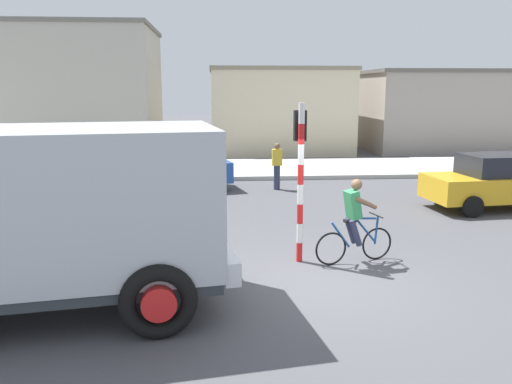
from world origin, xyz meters
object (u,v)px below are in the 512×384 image
Objects in this scene: truck_foreground at (46,210)px; traffic_light_pole at (300,161)px; car_white_mid at (169,168)px; pedestrian_near_kerb at (277,165)px; car_red_near at (497,181)px; cyclist at (355,221)px.

traffic_light_pole is (4.26, 2.21, 0.40)m from truck_foreground.
car_white_mid is at bearing 113.46° from traffic_light_pole.
traffic_light_pole is 7.66m from pedestrian_near_kerb.
traffic_light_pole is at bearing 27.39° from truck_foreground.
traffic_light_pole reaches higher than car_red_near.
traffic_light_pole reaches higher than pedestrian_near_kerb.
pedestrian_near_kerb is (4.69, 9.76, -0.82)m from truck_foreground.
pedestrian_near_kerb is (-6.06, 3.38, 0.03)m from car_red_near.
truck_foreground reaches higher than car_red_near.
car_red_near is (10.75, 6.38, -0.85)m from truck_foreground.
pedestrian_near_kerb is at bearing 0.38° from car_white_mid.
cyclist is 0.54× the size of traffic_light_pole.
pedestrian_near_kerb is (3.70, 0.02, 0.03)m from car_white_mid.
cyclist is 0.41× the size of car_red_near.
truck_foreground is 3.33× the size of cyclist.
car_white_mid is (-3.27, 7.53, -1.25)m from traffic_light_pole.
pedestrian_near_kerb reaches higher than car_red_near.
car_red_near is (5.41, 4.40, -0.05)m from cyclist.
car_red_near is at bearing 30.68° from truck_foreground.
car_white_mid is 2.65× the size of pedestrian_near_kerb.
cyclist is 1.64m from traffic_light_pole.
cyclist is at bearing -85.19° from pedestrian_near_kerb.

